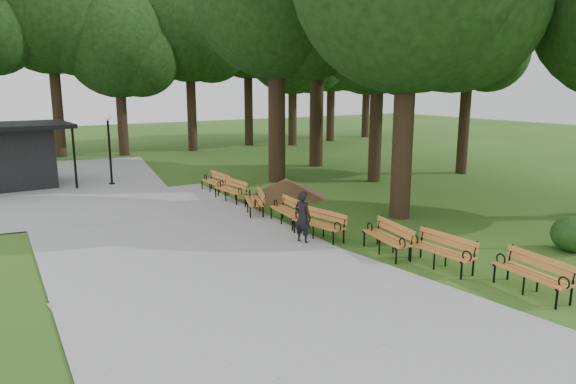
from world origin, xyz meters
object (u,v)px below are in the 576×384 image
bench_0 (532,275)px  bench_3 (318,224)px  bench_2 (387,238)px  kiosk (8,156)px  bench_7 (215,183)px  person (303,217)px  dirt_mound (286,188)px  lawn_tree_1 (379,31)px  lawn_tree_5 (470,37)px  bench_1 (440,251)px  bench_5 (254,201)px  bench_4 (287,212)px  lamp_post (109,134)px  lawn_tree_4 (318,0)px  bench_6 (230,190)px

bench_0 → bench_3: 6.11m
bench_2 → bench_3: 2.28m
kiosk → bench_7: (7.27, -5.83, -0.99)m
person → dirt_mound: person is taller
person → lawn_tree_1: lawn_tree_1 is taller
bench_3 → lawn_tree_5: 15.60m
bench_1 → bench_5: size_ratio=1.00×
bench_4 → lawn_tree_5: 15.00m
kiosk → lamp_post: (3.98, -1.76, 0.91)m
bench_0 → bench_7: 13.81m
bench_3 → bench_0: bearing=4.9°
person → lawn_tree_5: lawn_tree_5 is taller
bench_2 → lawn_tree_5: (12.33, 7.78, 6.37)m
lamp_post → bench_7: (3.29, -4.07, -1.90)m
bench_5 → lamp_post: bearing=-138.2°
person → bench_4: 2.08m
lawn_tree_4 → bench_3: bearing=-124.8°
lawn_tree_1 → lawn_tree_4: bearing=85.9°
lamp_post → lawn_tree_5: (16.23, -6.27, 4.47)m
lawn_tree_5 → bench_3: bearing=-156.7°
lawn_tree_1 → dirt_mound: bearing=-170.5°
bench_5 → lawn_tree_5: 14.79m
dirt_mound → bench_5: (-2.33, -1.59, 0.04)m
kiosk → lawn_tree_4: (15.24, -1.98, 7.51)m
person → lawn_tree_1: bearing=-70.5°
dirt_mound → lawn_tree_5: (10.89, 0.25, 6.41)m
person → lawn_tree_4: bearing=-54.6°
dirt_mound → lawn_tree_1: bearing=9.5°
person → lawn_tree_4: size_ratio=0.13×
bench_4 → lawn_tree_5: bearing=112.5°
dirt_mound → bench_1: bench_1 is taller
lamp_post → lawn_tree_5: lawn_tree_5 is taller
lawn_tree_1 → bench_4: bearing=-149.7°
bench_1 → bench_4: bearing=-171.1°
bench_2 → bench_4: bearing=-159.4°
bench_0 → bench_4: size_ratio=1.00×
person → lawn_tree_5: bearing=-85.3°
bench_3 → lawn_tree_4: bearing=135.3°
bench_1 → bench_3: 3.87m
bench_3 → lawn_tree_5: lawn_tree_5 is taller
person → bench_0: bearing=-177.2°
bench_1 → bench_4: (-1.08, 5.52, 0.00)m
lawn_tree_5 → lamp_post: bearing=158.9°
kiosk → bench_6: size_ratio=2.40×
bench_3 → bench_2: bearing=9.4°
bench_0 → bench_2: (-0.81, 3.76, 0.00)m
bench_2 → lawn_tree_4: (7.36, 13.83, 8.50)m
lawn_tree_5 → lawn_tree_4: bearing=129.4°
lamp_post → kiosk: bearing=156.2°
bench_0 → lawn_tree_4: 20.61m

